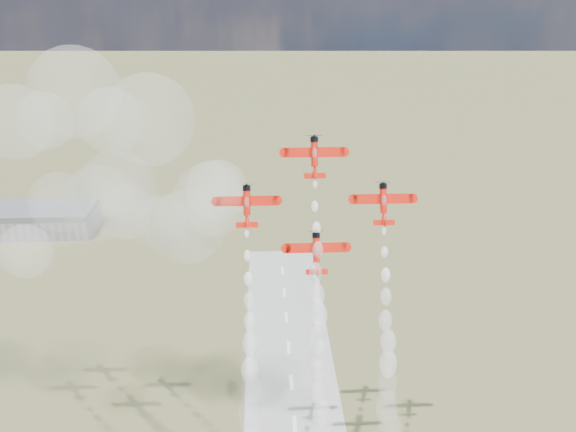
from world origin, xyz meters
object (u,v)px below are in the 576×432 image
Objects in this scene: hangar at (45,219)px; plane_right at (383,203)px; plane_left at (247,205)px; plane_lead at (315,156)px; plane_slot at (316,252)px.

hangar is 230.44m from plane_right.
plane_left is (108.13, -170.09, 71.51)m from hangar.
plane_left is at bearing 180.00° from plane_right.
hangar is at bearing 122.45° from plane_left.
plane_right is (29.92, 0.00, 0.00)m from plane_left.
plane_lead is 1.00× the size of plane_right.
hangar is 221.88m from plane_lead.
hangar is 3.77× the size of plane_lead.
plane_slot is (123.09, -174.34, 61.94)m from hangar.
plane_slot is at bearing -90.00° from plane_lead.
plane_lead is at bearing 164.14° from plane_right.
plane_left reaches higher than plane_slot.
plane_slot is (0.00, -8.50, -19.14)m from plane_lead.
plane_slot is at bearing -15.86° from plane_left.
plane_lead is at bearing -53.42° from hangar.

